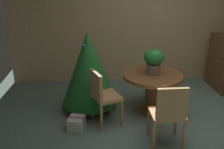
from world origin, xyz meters
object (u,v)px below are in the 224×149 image
object	(u,v)px
wooden_chair_near	(169,112)
flower_vase	(154,60)
gift_box_cream	(76,123)
holiday_tree	(89,68)
wooden_chair_left	(102,94)
round_dining_table	(152,85)

from	to	relation	value
wooden_chair_near	flower_vase	bearing A→B (deg)	89.60
flower_vase	wooden_chair_near	distance (m)	1.10
flower_vase	wooden_chair_near	bearing A→B (deg)	-90.40
wooden_chair_near	gift_box_cream	size ratio (longest dim) A/B	2.98
holiday_tree	wooden_chair_left	bearing A→B (deg)	-67.44
flower_vase	wooden_chair_near	xyz separation A→B (m)	(-0.01, -1.01, -0.44)
gift_box_cream	holiday_tree	bearing A→B (deg)	72.24
round_dining_table	flower_vase	size ratio (longest dim) A/B	2.40
wooden_chair_near	gift_box_cream	xyz separation A→B (m)	(-1.31, 0.52, -0.43)
wooden_chair_left	holiday_tree	xyz separation A→B (m)	(-0.22, 0.52, 0.26)
flower_vase	holiday_tree	distance (m)	1.13
round_dining_table	gift_box_cream	xyz separation A→B (m)	(-1.31, -0.46, -0.42)
holiday_tree	round_dining_table	bearing A→B (deg)	-10.14
flower_vase	wooden_chair_left	size ratio (longest dim) A/B	0.47
wooden_chair_left	holiday_tree	size ratio (longest dim) A/B	0.63
wooden_chair_near	holiday_tree	world-z (taller)	holiday_tree
holiday_tree	gift_box_cream	xyz separation A→B (m)	(-0.21, -0.66, -0.68)
flower_vase	wooden_chair_left	world-z (taller)	flower_vase
flower_vase	gift_box_cream	size ratio (longest dim) A/B	1.36
round_dining_table	holiday_tree	size ratio (longest dim) A/B	0.72
wooden_chair_left	round_dining_table	bearing A→B (deg)	20.00
round_dining_table	flower_vase	world-z (taller)	flower_vase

